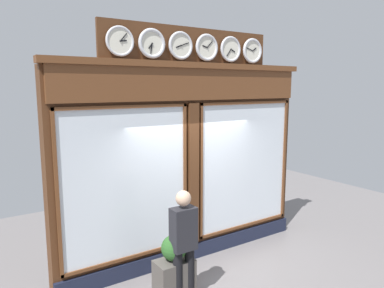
# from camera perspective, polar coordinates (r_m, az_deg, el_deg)

# --- Properties ---
(shop_facade) EXTENTS (4.97, 0.42, 4.11)m
(shop_facade) POSITION_cam_1_polar(r_m,az_deg,el_deg) (6.45, -0.60, -2.50)
(shop_facade) COLOR #4C2B16
(shop_facade) RESTS_ON ground_plane
(pedestrian) EXTENTS (0.36, 0.22, 1.69)m
(pedestrian) POSITION_cam_1_polar(r_m,az_deg,el_deg) (5.32, -1.35, -15.28)
(pedestrian) COLOR black
(pedestrian) RESTS_ON ground_plane
(planter_box) EXTENTS (0.56, 0.36, 0.62)m
(planter_box) POSITION_cam_1_polar(r_m,az_deg,el_deg) (5.67, -2.83, -20.69)
(planter_box) COLOR #4C4742
(planter_box) RESTS_ON ground_plane
(planter_shrub) EXTENTS (0.38, 0.38, 0.38)m
(planter_shrub) POSITION_cam_1_polar(r_m,az_deg,el_deg) (5.44, -2.87, -16.12)
(planter_shrub) COLOR #285623
(planter_shrub) RESTS_ON planter_box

